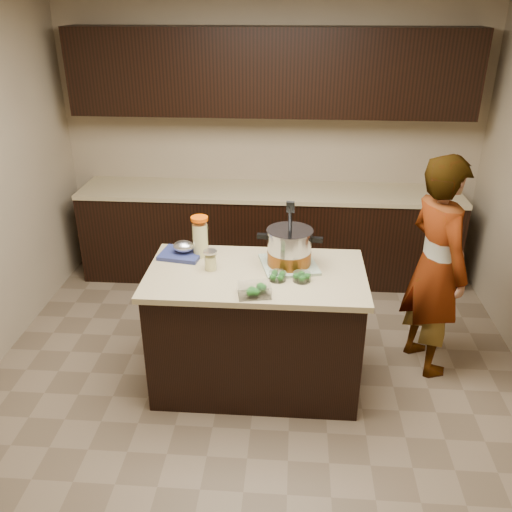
{
  "coord_description": "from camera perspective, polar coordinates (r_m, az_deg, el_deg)",
  "views": [
    {
      "loc": [
        0.23,
        -3.19,
        2.56
      ],
      "look_at": [
        0.0,
        0.0,
        1.02
      ],
      "focal_mm": 38.0,
      "sensor_mm": 36.0,
      "label": 1
    }
  ],
  "objects": [
    {
      "name": "ground_plane",
      "position": [
        4.1,
        0.0,
        -12.96
      ],
      "size": [
        4.0,
        4.0,
        0.0
      ],
      "primitive_type": "plane",
      "color": "brown",
      "rests_on": "ground"
    },
    {
      "name": "room_shell",
      "position": [
        3.31,
        0.0,
        10.91
      ],
      "size": [
        4.04,
        4.04,
        2.72
      ],
      "color": "tan",
      "rests_on": "ground"
    },
    {
      "name": "back_cabinets",
      "position": [
        5.19,
        1.41,
        7.55
      ],
      "size": [
        3.6,
        0.63,
        2.33
      ],
      "color": "black",
      "rests_on": "ground"
    },
    {
      "name": "island",
      "position": [
        3.83,
        0.0,
        -7.67
      ],
      "size": [
        1.46,
        0.81,
        0.9
      ],
      "color": "black",
      "rests_on": "ground"
    },
    {
      "name": "dish_towel",
      "position": [
        3.69,
        3.48,
        -0.9
      ],
      "size": [
        0.44,
        0.44,
        0.02
      ],
      "primitive_type": "cube",
      "rotation": [
        0.0,
        0.0,
        0.25
      ],
      "color": "#5B8056",
      "rests_on": "island"
    },
    {
      "name": "stock_pot",
      "position": [
        3.64,
        3.53,
        0.7
      ],
      "size": [
        0.44,
        0.34,
        0.44
      ],
      "rotation": [
        0.0,
        0.0,
        -0.09
      ],
      "color": "#B7B7BC",
      "rests_on": "dish_towel"
    },
    {
      "name": "lemonade_pitcher",
      "position": [
        3.79,
        -5.89,
        1.88
      ],
      "size": [
        0.13,
        0.13,
        0.29
      ],
      "rotation": [
        0.0,
        0.0,
        -0.11
      ],
      "color": "#D9D184",
      "rests_on": "island"
    },
    {
      "name": "mason_jar",
      "position": [
        3.62,
        -4.81,
        -0.49
      ],
      "size": [
        0.11,
        0.11,
        0.15
      ],
      "rotation": [
        0.0,
        0.0,
        -0.29
      ],
      "color": "#D9D184",
      "rests_on": "island"
    },
    {
      "name": "broccoli_tub_left",
      "position": [
        3.5,
        2.29,
        -2.16
      ],
      "size": [
        0.14,
        0.14,
        0.05
      ],
      "rotation": [
        0.0,
        0.0,
        0.28
      ],
      "color": "silver",
      "rests_on": "island"
    },
    {
      "name": "broccoli_tub_right",
      "position": [
        3.5,
        4.84,
        -2.24
      ],
      "size": [
        0.14,
        0.14,
        0.06
      ],
      "rotation": [
        0.0,
        0.0,
        -0.26
      ],
      "color": "silver",
      "rests_on": "island"
    },
    {
      "name": "broccoli_tub_rect",
      "position": [
        3.32,
        -0.18,
        -3.65
      ],
      "size": [
        0.22,
        0.18,
        0.07
      ],
      "rotation": [
        0.0,
        0.0,
        0.19
      ],
      "color": "silver",
      "rests_on": "island"
    },
    {
      "name": "blue_tray",
      "position": [
        3.84,
        -7.76,
        0.5
      ],
      "size": [
        0.32,
        0.27,
        0.11
      ],
      "rotation": [
        0.0,
        0.0,
        -0.17
      ],
      "color": "navy",
      "rests_on": "island"
    },
    {
      "name": "person",
      "position": [
        4.06,
        18.41,
        -1.09
      ],
      "size": [
        0.58,
        0.7,
        1.64
      ],
      "primitive_type": "imported",
      "rotation": [
        0.0,
        0.0,
        1.94
      ],
      "color": "gray",
      "rests_on": "ground"
    }
  ]
}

